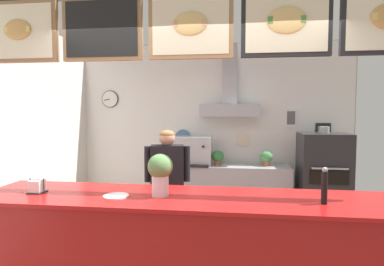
{
  "coord_description": "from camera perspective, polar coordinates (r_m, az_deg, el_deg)",
  "views": [
    {
      "loc": [
        0.37,
        -2.81,
        1.77
      ],
      "look_at": [
        -0.11,
        0.86,
        1.52
      ],
      "focal_mm": 29.84,
      "sensor_mm": 36.0,
      "label": 1
    }
  ],
  "objects": [
    {
      "name": "back_prep_counter",
      "position": [
        5.33,
        5.0,
        -10.54
      ],
      "size": [
        2.23,
        0.55,
        0.9
      ],
      "color": "#A3A5AD",
      "rests_on": "ground_plane"
    },
    {
      "name": "condiment_plate",
      "position": [
        2.68,
        -13.41,
        -10.9
      ],
      "size": [
        0.2,
        0.2,
        0.01
      ],
      "color": "white",
      "rests_on": "service_counter"
    },
    {
      "name": "espresso_machine",
      "position": [
        5.21,
        0.26,
        -3.21
      ],
      "size": [
        0.59,
        0.47,
        0.46
      ],
      "color": "#B7BABF",
      "rests_on": "back_prep_counter"
    },
    {
      "name": "napkin_holder",
      "position": [
        3.02,
        -25.94,
        -8.65
      ],
      "size": [
        0.13,
        0.12,
        0.12
      ],
      "color": "#262628",
      "rests_on": "service_counter"
    },
    {
      "name": "back_wall_assembly",
      "position": [
        5.37,
        3.7,
        1.75
      ],
      "size": [
        4.69,
        2.93,
        2.93
      ],
      "color": "#9E9E99",
      "rests_on": "ground_plane"
    },
    {
      "name": "service_counter",
      "position": [
        2.81,
        -0.95,
        -21.99
      ],
      "size": [
        3.45,
        0.75,
        1.09
      ],
      "color": "maroon",
      "rests_on": "ground_plane"
    },
    {
      "name": "basil_vase",
      "position": [
        2.6,
        -5.7,
        -7.13
      ],
      "size": [
        0.2,
        0.2,
        0.34
      ],
      "color": "silver",
      "rests_on": "service_counter"
    },
    {
      "name": "potted_sage",
      "position": [
        5.2,
        4.63,
        -4.27
      ],
      "size": [
        0.2,
        0.2,
        0.24
      ],
      "color": "#9E563D",
      "rests_on": "back_prep_counter"
    },
    {
      "name": "pepper_grinder",
      "position": [
        2.58,
        22.59,
        -8.71
      ],
      "size": [
        0.05,
        0.05,
        0.28
      ],
      "color": "black",
      "rests_on": "service_counter"
    },
    {
      "name": "shop_worker",
      "position": [
        3.99,
        -4.42,
        -9.71
      ],
      "size": [
        0.55,
        0.29,
        1.54
      ],
      "rotation": [
        0.0,
        0.0,
        3.32
      ],
      "color": "#232328",
      "rests_on": "ground_plane"
    },
    {
      "name": "pizza_oven",
      "position": [
        5.26,
        22.37,
        -7.87
      ],
      "size": [
        0.7,
        0.64,
        1.54
      ],
      "color": "#232326",
      "rests_on": "ground_plane"
    },
    {
      "name": "potted_basil",
      "position": [
        5.26,
        13.15,
        -4.31
      ],
      "size": [
        0.21,
        0.21,
        0.24
      ],
      "color": "#9E563D",
      "rests_on": "back_prep_counter"
    }
  ]
}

